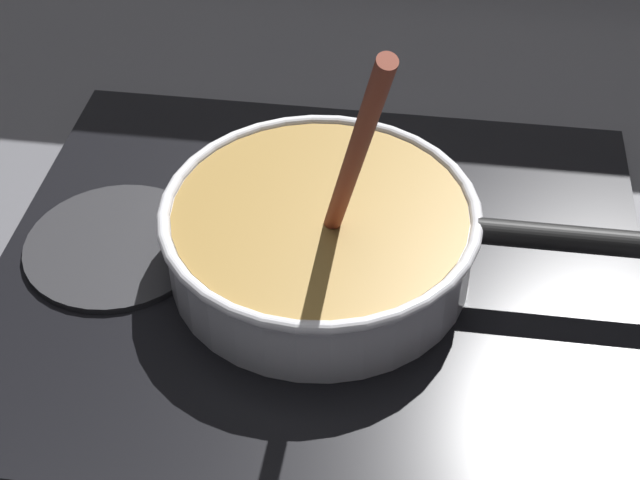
% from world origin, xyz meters
% --- Properties ---
extents(hob_plate, '(0.56, 0.48, 0.01)m').
position_xyz_m(hob_plate, '(0.07, 0.20, 0.01)').
color(hob_plate, black).
rests_on(hob_plate, ground).
extents(burner_ring, '(0.19, 0.19, 0.01)m').
position_xyz_m(burner_ring, '(0.07, 0.20, 0.02)').
color(burner_ring, '#592D0C').
rests_on(burner_ring, hob_plate).
extents(spare_burner, '(0.16, 0.16, 0.01)m').
position_xyz_m(spare_burner, '(-0.12, 0.20, 0.01)').
color(spare_burner, '#262628').
rests_on(spare_burner, hob_plate).
extents(cooking_pan, '(0.42, 0.27, 0.27)m').
position_xyz_m(cooking_pan, '(0.07, 0.20, 0.05)').
color(cooking_pan, silver).
rests_on(cooking_pan, hob_plate).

